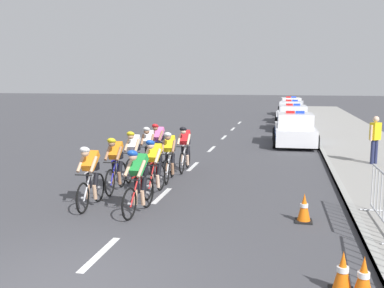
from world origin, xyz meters
TOP-DOWN VIEW (x-y plane):
  - sidewalk_slab at (6.61, 14.00)m, footprint 3.94×60.00m
  - kerb_edge at (4.72, 14.00)m, footprint 0.16×60.00m
  - lane_markings_centre at (0.00, 11.34)m, footprint 0.14×29.60m
  - cyclist_lead at (-1.38, 3.95)m, footprint 0.43×1.72m
  - cyclist_second at (-0.10, 3.73)m, footprint 0.45×1.72m
  - cyclist_third at (-1.35, 5.50)m, footprint 0.43×1.72m
  - cyclist_fourth at (-0.21, 5.36)m, footprint 0.43×1.72m
  - cyclist_fifth at (-1.36, 6.99)m, footprint 0.42×1.72m
  - cyclist_sixth at (-0.24, 7.03)m, footprint 0.44×1.72m
  - cyclist_seventh at (-1.28, 8.24)m, footprint 0.45×1.72m
  - cyclist_eighth at (-0.11, 8.55)m, footprint 0.42×1.72m
  - cyclist_ninth at (-1.25, 9.27)m, footprint 0.44×1.72m
  - police_car_nearest at (3.59, 15.50)m, footprint 2.11×4.46m
  - police_car_second at (3.59, 21.73)m, footprint 2.10×4.45m
  - police_car_third at (3.59, 27.06)m, footprint 2.27×4.53m
  - police_car_furthest at (3.59, 33.04)m, footprint 2.20×4.50m
  - crowd_barrier_middle at (5.13, 3.58)m, footprint 0.54×2.32m
  - traffic_cone_near at (4.01, 0.72)m, footprint 0.36×0.36m
  - traffic_cone_mid at (4.27, 0.59)m, footprint 0.36×0.36m
  - traffic_cone_far at (3.60, 3.90)m, footprint 0.36×0.36m
  - spectator_closest at (6.22, 10.57)m, footprint 0.43×0.42m

SIDE VIEW (x-z plane):
  - lane_markings_centre at x=0.00m, z-range 0.00..0.01m
  - sidewalk_slab at x=6.61m, z-range 0.00..0.12m
  - kerb_edge at x=4.72m, z-range 0.00..0.13m
  - traffic_cone_near at x=4.01m, z-range -0.01..0.63m
  - traffic_cone_mid at x=4.27m, z-range -0.01..0.63m
  - traffic_cone_far at x=3.60m, z-range -0.01..0.63m
  - crowd_barrier_middle at x=5.13m, z-range 0.11..1.18m
  - police_car_nearest at x=3.59m, z-range -0.12..1.48m
  - police_car_second at x=3.59m, z-range -0.12..1.48m
  - police_car_third at x=3.59m, z-range -0.12..1.48m
  - police_car_furthest at x=3.59m, z-range -0.12..1.48m
  - cyclist_lead at x=-1.38m, z-range 0.00..1.57m
  - cyclist_second at x=-0.10m, z-range 0.00..1.57m
  - cyclist_third at x=-1.35m, z-range 0.00..1.57m
  - cyclist_fourth at x=-0.21m, z-range 0.00..1.57m
  - cyclist_fifth at x=-1.36m, z-range 0.00..1.57m
  - cyclist_sixth at x=-0.24m, z-range 0.00..1.57m
  - cyclist_seventh at x=-1.28m, z-range 0.00..1.57m
  - cyclist_eighth at x=-0.11m, z-range 0.00..1.57m
  - cyclist_ninth at x=-1.25m, z-range 0.00..1.57m
  - spectator_closest at x=6.22m, z-range 0.25..1.92m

